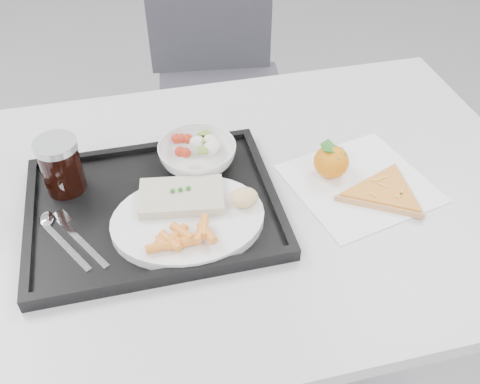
% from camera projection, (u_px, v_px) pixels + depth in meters
% --- Properties ---
extents(table, '(1.20, 0.80, 0.75)m').
position_uv_depth(table, '(233.00, 218.00, 1.07)').
color(table, '#A6A5A8').
rests_on(table, ground).
extents(chair, '(0.47, 0.47, 0.93)m').
position_uv_depth(chair, '(217.00, 66.00, 1.80)').
color(chair, '#36353D').
rests_on(chair, ground).
extents(tray, '(0.45, 0.35, 0.03)m').
position_uv_depth(tray, '(154.00, 208.00, 0.98)').
color(tray, black).
rests_on(tray, table).
extents(dinner_plate, '(0.27, 0.27, 0.02)m').
position_uv_depth(dinner_plate, '(188.00, 220.00, 0.94)').
color(dinner_plate, white).
rests_on(dinner_plate, tray).
extents(fish_fillet, '(0.16, 0.11, 0.03)m').
position_uv_depth(fish_fillet, '(181.00, 197.00, 0.95)').
color(fish_fillet, beige).
rests_on(fish_fillet, dinner_plate).
extents(bread_roll, '(0.06, 0.05, 0.03)m').
position_uv_depth(bread_roll, '(244.00, 197.00, 0.94)').
color(bread_roll, tan).
rests_on(bread_roll, dinner_plate).
extents(salad_bowl, '(0.15, 0.15, 0.05)m').
position_uv_depth(salad_bowl, '(197.00, 155.00, 1.05)').
color(salad_bowl, white).
rests_on(salad_bowl, tray).
extents(cola_glass, '(0.08, 0.08, 0.11)m').
position_uv_depth(cola_glass, '(61.00, 165.00, 0.97)').
color(cola_glass, black).
rests_on(cola_glass, tray).
extents(cutlery, '(0.12, 0.16, 0.01)m').
position_uv_depth(cutlery, '(64.00, 233.00, 0.92)').
color(cutlery, silver).
rests_on(cutlery, tray).
extents(napkin, '(0.30, 0.29, 0.00)m').
position_uv_depth(napkin, '(359.00, 184.00, 1.04)').
color(napkin, white).
rests_on(napkin, table).
extents(tangerine, '(0.08, 0.08, 0.07)m').
position_uv_depth(tangerine, '(331.00, 161.00, 1.04)').
color(tangerine, '#FF6D00').
rests_on(tangerine, napkin).
extents(pizza_slice, '(0.21, 0.21, 0.02)m').
position_uv_depth(pizza_slice, '(384.00, 192.00, 1.01)').
color(pizza_slice, '#E4A463').
rests_on(pizza_slice, napkin).
extents(carrot_pile, '(0.12, 0.06, 0.02)m').
position_uv_depth(carrot_pile, '(184.00, 237.00, 0.88)').
color(carrot_pile, orange).
rests_on(carrot_pile, dinner_plate).
extents(salad_contents, '(0.09, 0.08, 0.02)m').
position_uv_depth(salad_contents, '(199.00, 144.00, 1.05)').
color(salad_contents, '#A62813').
rests_on(salad_contents, salad_bowl).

